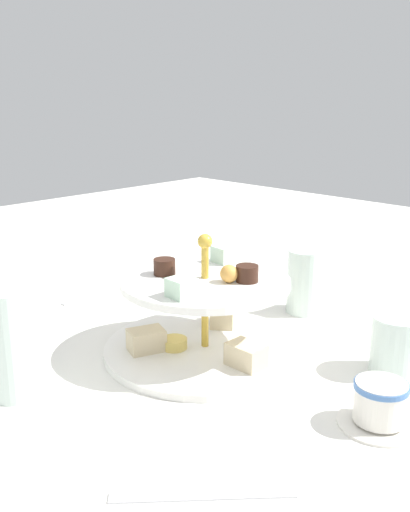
# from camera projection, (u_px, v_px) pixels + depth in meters

# --- Properties ---
(ground_plane) EXTENTS (2.40, 2.40, 0.00)m
(ground_plane) POSITION_uv_depth(u_px,v_px,m) (205.00, 352.00, 0.82)
(ground_plane) COLOR silver
(tiered_serving_stand) EXTENTS (0.28, 0.28, 0.17)m
(tiered_serving_stand) POSITION_uv_depth(u_px,v_px,m) (205.00, 320.00, 0.81)
(tiered_serving_stand) COLOR white
(tiered_serving_stand) RESTS_ON ground_plane
(water_glass_tall_right) EXTENTS (0.07, 0.07, 0.13)m
(water_glass_tall_right) POSITION_uv_depth(u_px,v_px,m) (15.00, 342.00, 0.70)
(water_glass_tall_right) COLOR silver
(water_glass_tall_right) RESTS_ON ground_plane
(water_glass_short_left) EXTENTS (0.06, 0.06, 0.08)m
(water_glass_short_left) POSITION_uv_depth(u_px,v_px,m) (396.00, 345.00, 0.76)
(water_glass_short_left) COLOR silver
(water_glass_short_left) RESTS_ON ground_plane
(teacup_with_saucer) EXTENTS (0.09, 0.09, 0.05)m
(teacup_with_saucer) POSITION_uv_depth(u_px,v_px,m) (379.00, 405.00, 0.64)
(teacup_with_saucer) COLOR white
(teacup_with_saucer) RESTS_ON ground_plane
(butter_knife_left) EXTENTS (0.17, 0.03, 0.00)m
(butter_knife_left) POSITION_uv_depth(u_px,v_px,m) (105.00, 293.00, 1.06)
(butter_knife_left) COLOR silver
(butter_knife_left) RESTS_ON ground_plane
(butter_knife_right) EXTENTS (0.13, 0.13, 0.00)m
(butter_knife_right) POSITION_uv_depth(u_px,v_px,m) (203.00, 494.00, 0.53)
(butter_knife_right) COLOR silver
(butter_knife_right) RESTS_ON ground_plane
(water_glass_mid_back) EXTENTS (0.06, 0.06, 0.11)m
(water_glass_mid_back) POSITION_uv_depth(u_px,v_px,m) (305.00, 281.00, 0.96)
(water_glass_mid_back) COLOR silver
(water_glass_mid_back) RESTS_ON ground_plane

